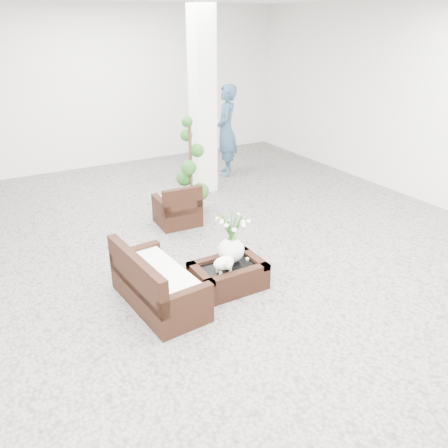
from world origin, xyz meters
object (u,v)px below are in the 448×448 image
armchair (177,204)px  loveseat (159,277)px  topiary (191,166)px  coffee_table (228,277)px

armchair → loveseat: size_ratio=0.52×
loveseat → topiary: size_ratio=0.83×
loveseat → topiary: (1.64, 2.46, 0.47)m
topiary → loveseat: bearing=-123.7°
armchair → loveseat: loveseat is taller
loveseat → topiary: topiary is taller
topiary → armchair: bearing=-140.2°
coffee_table → loveseat: loveseat is taller
coffee_table → topiary: (0.75, 2.56, 0.68)m
coffee_table → armchair: armchair is taller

